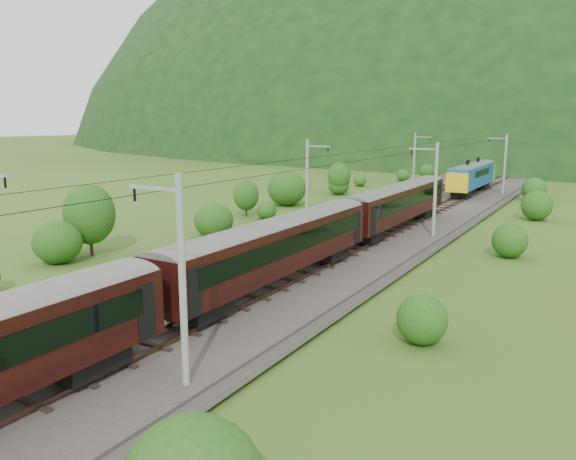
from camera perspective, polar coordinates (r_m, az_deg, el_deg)
The scene contains 15 objects.
ground at distance 26.69m, azimuth -20.62°, elevation -11.97°, with size 600.00×600.00×0.00m, color #334E18.
railbed at distance 33.30m, azimuth -7.09°, elevation -6.42°, with size 14.00×220.00×0.30m, color #38332D.
track_left at distance 34.71m, azimuth -10.25°, elevation -5.41°, with size 2.40×220.00×0.27m.
track_right at distance 31.88m, azimuth -3.66°, elevation -6.75°, with size 2.40×220.00×0.27m.
catenary_left at distance 53.87m, azimuth 2.02°, elevation 5.13°, with size 2.54×192.28×8.00m.
catenary_right at distance 49.21m, azimuth 14.65°, elevation 4.20°, with size 2.54×192.28×8.00m.
overhead_wires at distance 31.91m, azimuth -7.39°, elevation 5.57°, with size 4.83×198.00×0.03m.
mountain_main at distance 275.88m, azimuth 26.90°, elevation 7.87°, with size 504.00×360.00×244.00m, color black.
mountain_ridge at distance 344.69m, azimuth 6.91°, elevation 9.40°, with size 336.00×280.00×132.00m, color black.
train at distance 33.26m, azimuth -1.17°, elevation -0.82°, with size 2.71×109.94×4.70m.
hazard_post_near at distance 83.27m, azimuth 16.72°, elevation 4.35°, with size 0.14×0.14×1.31m, color red.
hazard_post_far at distance 58.24m, azimuth 11.10°, elevation 1.96°, with size 0.16×0.16×1.51m, color red.
signal at distance 78.58m, azimuth 13.43°, elevation 4.45°, with size 0.20×0.20×1.85m.
vegetation_left at distance 45.09m, azimuth -17.97°, elevation 0.33°, with size 11.48×145.83×5.54m.
vegetation_right at distance 31.24m, azimuth 16.08°, elevation -5.70°, with size 6.62×103.64×3.14m.
Camera 1 is at (19.60, -14.99, 10.17)m, focal length 35.00 mm.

